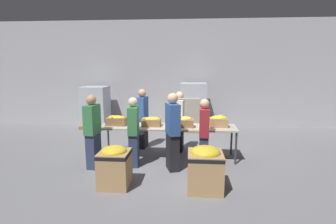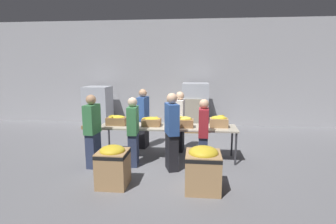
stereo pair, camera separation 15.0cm
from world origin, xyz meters
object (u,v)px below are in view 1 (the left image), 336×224
Objects in this scene: volunteer_2 at (93,132)px; volunteer_5 at (179,122)px; donation_bin_0 at (115,165)px; volunteer_3 at (134,132)px; volunteer_4 at (204,134)px; pallet_stack_1 at (193,107)px; pallet_stack_2 at (96,107)px; banana_box_2 at (185,122)px; volunteer_0 at (142,119)px; banana_box_3 at (219,121)px; banana_box_0 at (116,120)px; pallet_stack_0 at (184,114)px; banana_box_1 at (151,121)px; donation_bin_1 at (205,167)px; sorting_table at (168,128)px; volunteer_1 at (173,132)px.

volunteer_2 is 1.03× the size of volunteer_5.
volunteer_2 is at bearing 129.60° from donation_bin_0.
volunteer_3 is 1.59m from volunteer_4.
volunteer_3 is at bearing -110.94° from pallet_stack_1.
donation_bin_0 is 5.23m from pallet_stack_2.
volunteer_5 reaches higher than donation_bin_0.
banana_box_2 is 0.24× the size of volunteer_2.
pallet_stack_2 is (-2.19, 2.32, -0.07)m from volunteer_0.
volunteer_5 is at bearing 151.52° from banana_box_3.
banana_box_0 is at bearing -178.97° from banana_box_3.
pallet_stack_2 is (-2.09, 4.78, 0.33)m from donation_bin_0.
volunteer_2 is (-2.87, -0.82, -0.13)m from banana_box_3.
banana_box_2 is at bearing -2.50° from banana_box_0.
volunteer_3 is 1.01× the size of volunteer_4.
pallet_stack_0 is 0.40m from pallet_stack_1.
volunteer_5 is at bearing -99.20° from pallet_stack_1.
banana_box_2 is at bearing 63.22° from volunteer_0.
banana_box_3 is 0.27× the size of volunteer_3.
banana_box_1 is at bearing -109.37° from pallet_stack_1.
banana_box_3 is 0.37× the size of pallet_stack_0.
pallet_stack_1 is at bearing 92.00° from donation_bin_1.
banana_box_3 is at bearing 2.34° from sorting_table.
banana_box_1 is at bearing 33.81° from volunteer_0.
banana_box_1 is 1.06× the size of banana_box_3.
pallet_stack_1 reaches higher than pallet_stack_0.
volunteer_5 is at bearing 104.14° from donation_bin_1.
sorting_table is 3.09m from pallet_stack_0.
banana_box_3 is at bearing 66.92° from volunteer_5.
donation_bin_1 is at bearing 19.54° from volunteer_5.
pallet_stack_1 is (0.50, 3.81, -0.02)m from volunteer_1.
volunteer_2 is at bearing -70.84° from pallet_stack_2.
volunteer_0 is 2.70m from pallet_stack_1.
sorting_table is 0.77m from volunteer_1.
volunteer_4 is (0.69, 0.16, -0.07)m from volunteer_1.
volunteer_0 is at bearing -95.56° from volunteer_5.
banana_box_1 is 0.27× the size of volunteer_1.
banana_box_1 is 0.57× the size of donation_bin_0.
sorting_table reaches higher than donation_bin_0.
volunteer_1 is 1.08× the size of volunteer_3.
banana_box_3 is at bearing -76.04° from volunteer_3.
volunteer_5 reaches higher than donation_bin_1.
volunteer_5 is at bearing 28.93° from volunteer_4.
banana_box_0 is 2.54m from banana_box_3.
pallet_stack_1 is at bearing 156.16° from volunteer_0.
pallet_stack_2 is at bearing 20.33° from volunteer_1.
volunteer_1 is at bearing -111.40° from banana_box_2.
donation_bin_1 is 0.55× the size of pallet_stack_2.
volunteer_3 is 1.93m from donation_bin_1.
banana_box_3 is 0.77m from volunteer_4.
volunteer_0 reaches higher than pallet_stack_2.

